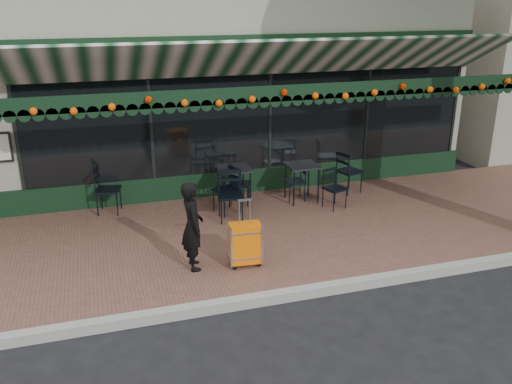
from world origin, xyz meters
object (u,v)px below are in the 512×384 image
object	(u,v)px
cafe_table_a	(302,168)
chair_solo	(108,190)
suitcase	(245,244)
chair_a_right	(349,172)
woman	(192,226)
chair_a_left	(295,182)
chair_a_front	(335,189)
cafe_table_b	(234,171)
chair_b_left	(227,190)
chair_b_right	(240,184)
chair_b_front	(231,196)

from	to	relation	value
cafe_table_a	chair_solo	distance (m)	3.77
suitcase	chair_a_right	distance (m)	3.92
woman	chair_a_right	distance (m)	4.45
chair_a_left	chair_solo	size ratio (longest dim) A/B	0.86
suitcase	chair_a_front	xyz separation A→B (m)	(2.32, 1.81, 0.03)
cafe_table_b	chair_a_front	size ratio (longest dim) A/B	0.99
cafe_table_b	chair_solo	xyz separation A→B (m)	(-2.38, 0.30, -0.24)
woman	chair_b_left	world-z (taller)	woman
chair_solo	cafe_table_b	bearing A→B (deg)	-83.44
cafe_table_b	chair_b_right	world-z (taller)	chair_b_right
suitcase	chair_a_right	xyz separation A→B (m)	(2.98, 2.55, 0.09)
chair_a_front	chair_a_right	bearing A→B (deg)	31.08
woman	chair_solo	bearing A→B (deg)	21.79
chair_a_front	woman	bearing A→B (deg)	-168.96
suitcase	cafe_table_a	distance (m)	3.02
cafe_table_b	chair_a_front	xyz separation A→B (m)	(1.83, -0.72, -0.30)
chair_a_right	chair_a_front	world-z (taller)	chair_a_right
chair_a_front	chair_solo	distance (m)	4.33
chair_b_left	cafe_table_b	bearing A→B (deg)	125.75
chair_b_left	chair_b_front	size ratio (longest dim) A/B	0.95
woman	suitcase	xyz separation A→B (m)	(0.76, -0.17, -0.33)
chair_a_front	chair_b_front	world-z (taller)	chair_b_front
woman	suitcase	distance (m)	0.85
cafe_table_a	chair_b_left	size ratio (longest dim) A/B	0.85
cafe_table_a	chair_b_front	world-z (taller)	chair_b_front
chair_b_front	chair_b_right	bearing A→B (deg)	70.57
woman	chair_b_right	bearing A→B (deg)	-31.12
chair_b_right	suitcase	bearing A→B (deg)	-173.56
chair_b_front	chair_b_left	bearing A→B (deg)	94.29
cafe_table_b	chair_b_left	size ratio (longest dim) A/B	0.87
suitcase	chair_b_front	world-z (taller)	suitcase
chair_b_front	chair_a_right	bearing A→B (deg)	22.61
cafe_table_a	chair_b_right	size ratio (longest dim) A/B	0.95
woman	chair_a_left	world-z (taller)	woman
chair_a_front	chair_b_left	xyz separation A→B (m)	(-2.06, 0.37, 0.06)
chair_b_left	chair_b_right	world-z (taller)	chair_b_left
woman	chair_b_front	distance (m)	1.93
suitcase	chair_a_right	size ratio (longest dim) A/B	1.20
chair_a_left	chair_b_left	bearing A→B (deg)	-76.19
chair_b_front	chair_a_front	bearing A→B (deg)	7.54
chair_a_right	chair_a_front	xyz separation A→B (m)	(-0.67, -0.74, -0.06)
chair_a_left	cafe_table_b	bearing A→B (deg)	-90.24
woman	chair_a_right	bearing A→B (deg)	-58.67
chair_a_front	chair_b_left	bearing A→B (deg)	152.85
chair_b_front	chair_solo	world-z (taller)	chair_b_front
suitcase	cafe_table_a	xyz separation A→B (m)	(1.85, 2.37, 0.32)
chair_solo	chair_a_front	bearing A→B (deg)	-89.85
suitcase	chair_a_right	bearing A→B (deg)	44.93
chair_a_left	chair_a_front	bearing A→B (deg)	46.51
chair_a_right	chair_b_left	distance (m)	2.75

